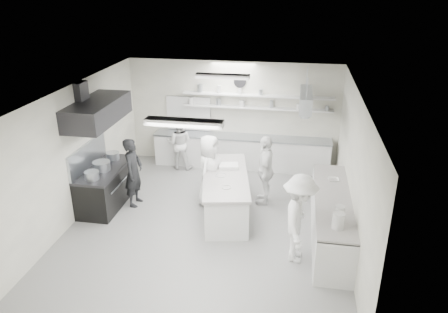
% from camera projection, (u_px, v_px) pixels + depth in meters
% --- Properties ---
extents(floor, '(6.00, 7.00, 0.02)m').
position_uv_depth(floor, '(209.00, 222.00, 9.82)').
color(floor, gray).
rests_on(floor, ground).
extents(ceiling, '(6.00, 7.00, 0.02)m').
position_uv_depth(ceiling, '(207.00, 92.00, 8.66)').
color(ceiling, silver).
rests_on(ceiling, wall_back).
extents(wall_back, '(6.00, 0.04, 3.00)m').
position_uv_depth(wall_back, '(233.00, 114.00, 12.43)').
color(wall_back, silver).
rests_on(wall_back, floor).
extents(wall_front, '(6.00, 0.04, 3.00)m').
position_uv_depth(wall_front, '(157.00, 258.00, 6.06)').
color(wall_front, silver).
rests_on(wall_front, floor).
extents(wall_left, '(0.04, 7.00, 3.00)m').
position_uv_depth(wall_left, '(77.00, 152.00, 9.72)').
color(wall_left, silver).
rests_on(wall_left, floor).
extents(wall_right, '(0.04, 7.00, 3.00)m').
position_uv_depth(wall_right, '(353.00, 171.00, 8.77)').
color(wall_right, silver).
rests_on(wall_right, floor).
extents(stove, '(0.80, 1.80, 0.90)m').
position_uv_depth(stove, '(106.00, 188.00, 10.42)').
color(stove, black).
rests_on(stove, floor).
extents(exhaust_hood, '(0.85, 2.00, 0.50)m').
position_uv_depth(exhaust_hood, '(97.00, 111.00, 9.69)').
color(exhaust_hood, '#26262A').
rests_on(exhaust_hood, wall_left).
extents(back_counter, '(5.00, 0.60, 0.92)m').
position_uv_depth(back_counter, '(241.00, 152.00, 12.51)').
color(back_counter, silver).
rests_on(back_counter, floor).
extents(shelf_lower, '(4.20, 0.26, 0.04)m').
position_uv_depth(shelf_lower, '(257.00, 108.00, 12.10)').
color(shelf_lower, silver).
rests_on(shelf_lower, wall_back).
extents(shelf_upper, '(4.20, 0.26, 0.04)m').
position_uv_depth(shelf_upper, '(257.00, 95.00, 11.97)').
color(shelf_upper, silver).
rests_on(shelf_upper, wall_back).
extents(pass_through_window, '(1.30, 0.04, 1.00)m').
position_uv_depth(pass_through_window, '(189.00, 113.00, 12.63)').
color(pass_through_window, black).
rests_on(pass_through_window, wall_back).
extents(wall_clock, '(0.32, 0.05, 0.32)m').
position_uv_depth(wall_clock, '(240.00, 82.00, 12.00)').
color(wall_clock, white).
rests_on(wall_clock, wall_back).
extents(right_counter, '(0.74, 3.30, 0.94)m').
position_uv_depth(right_counter, '(331.00, 219.00, 9.04)').
color(right_counter, silver).
rests_on(right_counter, floor).
extents(pot_rack, '(0.30, 1.60, 0.40)m').
position_uv_depth(pot_rack, '(306.00, 100.00, 10.80)').
color(pot_rack, '#A3A9B3').
rests_on(pot_rack, ceiling).
extents(light_fixture_front, '(1.30, 0.25, 0.10)m').
position_uv_depth(light_fixture_front, '(184.00, 123.00, 7.05)').
color(light_fixture_front, silver).
rests_on(light_fixture_front, ceiling).
extents(light_fixture_rear, '(1.30, 0.25, 0.10)m').
position_uv_depth(light_fixture_rear, '(223.00, 76.00, 10.33)').
color(light_fixture_rear, silver).
rests_on(light_fixture_rear, ceiling).
extents(prep_island, '(1.36, 2.59, 0.91)m').
position_uv_depth(prep_island, '(225.00, 195.00, 10.06)').
color(prep_island, silver).
rests_on(prep_island, floor).
extents(stove_pot, '(0.41, 0.41, 0.25)m').
position_uv_depth(stove_pot, '(102.00, 167.00, 10.11)').
color(stove_pot, '#A3A9B3').
rests_on(stove_pot, stove).
extents(cook_stove, '(0.43, 0.63, 1.69)m').
position_uv_depth(cook_stove, '(134.00, 172.00, 10.29)').
color(cook_stove, black).
rests_on(cook_stove, floor).
extents(cook_back, '(0.74, 0.58, 1.51)m').
position_uv_depth(cook_back, '(179.00, 143.00, 12.32)').
color(cook_back, white).
rests_on(cook_back, floor).
extents(cook_island_left, '(0.69, 0.94, 1.76)m').
position_uv_depth(cook_island_left, '(209.00, 170.00, 10.30)').
color(cook_island_left, white).
rests_on(cook_island_left, floor).
extents(cook_island_right, '(0.43, 1.01, 1.71)m').
position_uv_depth(cook_island_right, '(265.00, 170.00, 10.38)').
color(cook_island_right, white).
rests_on(cook_island_right, floor).
extents(cook_right, '(0.73, 1.19, 1.79)m').
position_uv_depth(cook_right, '(299.00, 219.00, 8.21)').
color(cook_right, white).
rests_on(cook_right, floor).
extents(bowl_island_a, '(0.26, 0.26, 0.06)m').
position_uv_depth(bowl_island_a, '(221.00, 176.00, 9.87)').
color(bowl_island_a, '#A3A9B3').
rests_on(bowl_island_a, prep_island).
extents(bowl_island_b, '(0.26, 0.26, 0.06)m').
position_uv_depth(bowl_island_b, '(226.00, 188.00, 9.29)').
color(bowl_island_b, silver).
rests_on(bowl_island_b, prep_island).
extents(bowl_right, '(0.28, 0.28, 0.06)m').
position_uv_depth(bowl_right, '(333.00, 180.00, 9.60)').
color(bowl_right, silver).
rests_on(bowl_right, right_counter).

